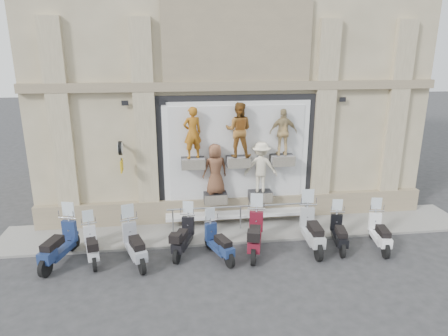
{
  "coord_description": "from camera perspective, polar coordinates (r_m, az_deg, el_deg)",
  "views": [
    {
      "loc": [
        -2.19,
        -10.43,
        6.02
      ],
      "look_at": [
        -0.58,
        1.9,
        2.31
      ],
      "focal_mm": 32.0,
      "sensor_mm": 36.0,
      "label": 1
    }
  ],
  "objects": [
    {
      "name": "scooter_c",
      "position": [
        12.0,
        -12.71,
        -9.66
      ],
      "size": [
        1.17,
        2.04,
        1.59
      ],
      "primitive_type": null,
      "rotation": [
        0.0,
        0.0,
        0.33
      ],
      "color": "#90929C",
      "rests_on": "ground"
    },
    {
      "name": "shop_vitrine",
      "position": [
        13.83,
        2.22,
        1.55
      ],
      "size": [
        5.6,
        0.92,
        4.3
      ],
      "color": "black",
      "rests_on": "ground"
    },
    {
      "name": "scooter_f",
      "position": [
        12.27,
        4.48,
        -8.43
      ],
      "size": [
        1.11,
        2.15,
        1.68
      ],
      "primitive_type": null,
      "rotation": [
        0.0,
        0.0,
        -0.26
      ],
      "color": "#590F1C",
      "rests_on": "ground"
    },
    {
      "name": "building",
      "position": [
        17.57,
        -0.27,
        16.54
      ],
      "size": [
        14.0,
        8.6,
        12.0
      ],
      "primitive_type": null,
      "color": "#C9B892",
      "rests_on": "ground"
    },
    {
      "name": "scooter_a",
      "position": [
        12.6,
        -22.63,
        -9.12
      ],
      "size": [
        1.16,
        2.12,
        1.65
      ],
      "primitive_type": null,
      "rotation": [
        0.0,
        0.0,
        -0.3
      ],
      "color": "navy",
      "rests_on": "ground"
    },
    {
      "name": "scooter_e",
      "position": [
        11.98,
        -0.73,
        -9.74
      ],
      "size": [
        1.11,
        1.8,
        1.41
      ],
      "primitive_type": null,
      "rotation": [
        0.0,
        0.0,
        0.38
      ],
      "color": "navy",
      "rests_on": "ground"
    },
    {
      "name": "scooter_d",
      "position": [
        12.32,
        -5.87,
        -8.9
      ],
      "size": [
        1.08,
        1.88,
        1.47
      ],
      "primitive_type": null,
      "rotation": [
        0.0,
        0.0,
        -0.33
      ],
      "color": "black",
      "rests_on": "ground"
    },
    {
      "name": "scooter_g",
      "position": [
        12.77,
        12.54,
        -7.67
      ],
      "size": [
        0.75,
        2.15,
        1.72
      ],
      "primitive_type": null,
      "rotation": [
        0.0,
        0.0,
        -0.07
      ],
      "color": "#9EA1A4",
      "rests_on": "ground"
    },
    {
      "name": "scooter_h",
      "position": [
        13.08,
        16.19,
        -8.09
      ],
      "size": [
        0.84,
        1.8,
        1.41
      ],
      "primitive_type": null,
      "rotation": [
        0.0,
        0.0,
        -0.2
      ],
      "color": "black",
      "rests_on": "ground"
    },
    {
      "name": "clock_sign_bracket",
      "position": [
        13.41,
        -14.53,
        2.17
      ],
      "size": [
        0.1,
        0.8,
        1.02
      ],
      "color": "black",
      "rests_on": "ground"
    },
    {
      "name": "sidewalk",
      "position": [
        14.06,
        2.28,
        -8.59
      ],
      "size": [
        16.0,
        2.2,
        0.08
      ],
      "primitive_type": "cube",
      "color": "gray",
      "rests_on": "ground"
    },
    {
      "name": "scooter_b",
      "position": [
        12.46,
        -18.47,
        -9.63
      ],
      "size": [
        0.92,
        1.78,
        1.39
      ],
      "primitive_type": null,
      "rotation": [
        0.0,
        0.0,
        0.26
      ],
      "color": "silver",
      "rests_on": "ground"
    },
    {
      "name": "guard_rail",
      "position": [
        13.79,
        2.37,
        -7.17
      ],
      "size": [
        5.06,
        0.1,
        0.93
      ],
      "primitive_type": null,
      "color": "#9EA0A5",
      "rests_on": "ground"
    },
    {
      "name": "scooter_i",
      "position": [
        13.46,
        21.45,
        -7.78
      ],
      "size": [
        0.84,
        1.86,
        1.46
      ],
      "primitive_type": null,
      "rotation": [
        0.0,
        0.0,
        -0.18
      ],
      "color": "white",
      "rests_on": "ground"
    },
    {
      "name": "ground",
      "position": [
        12.24,
        3.96,
        -12.9
      ],
      "size": [
        90.0,
        90.0,
        0.0
      ],
      "primitive_type": "plane",
      "color": "#2B2B2E",
      "rests_on": "ground"
    }
  ]
}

